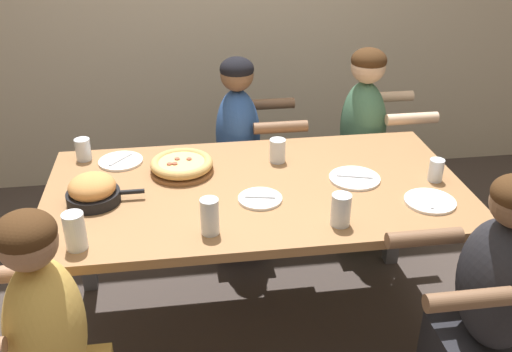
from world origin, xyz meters
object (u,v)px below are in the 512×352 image
diner_near_right (485,329)px  diner_far_right (360,158)px  drinking_glass_f (436,171)px  empty_plate_a (260,199)px  empty_plate_d (430,201)px  diner_far_center (239,168)px  drinking_glass_c (341,210)px  drinking_glass_b (210,216)px  pizza_board_main (182,166)px  empty_plate_b (355,178)px  drinking_glass_d (75,233)px  drinking_glass_e (278,152)px  empty_plate_c (121,161)px  skillet_bowl (93,191)px  drinking_glass_a (83,151)px

diner_near_right → diner_far_right: 1.40m
drinking_glass_f → empty_plate_a: bearing=-175.4°
drinking_glass_f → diner_near_right: size_ratio=0.09×
empty_plate_d → diner_far_center: (-0.69, 0.94, -0.27)m
drinking_glass_c → diner_far_center: diner_far_center is taller
empty_plate_d → drinking_glass_b: bearing=-174.0°
pizza_board_main → empty_plate_b: pizza_board_main is taller
diner_far_center → diner_far_right: size_ratio=0.98×
pizza_board_main → drinking_glass_b: drinking_glass_b is taller
empty_plate_b → drinking_glass_d: bearing=-162.3°
drinking_glass_c → drinking_glass_f: 0.59m
empty_plate_a → diner_far_right: size_ratio=0.16×
drinking_glass_e → diner_far_center: bearing=105.8°
empty_plate_a → empty_plate_b: (0.44, 0.12, -0.00)m
empty_plate_c → drinking_glass_e: 0.74m
diner_far_right → skillet_bowl: bearing=-62.0°
drinking_glass_b → diner_far_center: 1.11m
drinking_glass_a → drinking_glass_f: drinking_glass_a is taller
empty_plate_b → drinking_glass_e: drinking_glass_e is taller
empty_plate_b → drinking_glass_d: drinking_glass_d is taller
empty_plate_d → drinking_glass_a: 1.58m
skillet_bowl → empty_plate_b: (1.12, 0.04, -0.05)m
skillet_bowl → drinking_glass_f: bearing=-0.7°
skillet_bowl → drinking_glass_f: size_ratio=3.14×
empty_plate_d → drinking_glass_e: drinking_glass_e is taller
empty_plate_d → drinking_glass_e: 0.73m
pizza_board_main → drinking_glass_d: drinking_glass_d is taller
empty_plate_b → drinking_glass_e: (-0.31, 0.23, 0.04)m
drinking_glass_d → empty_plate_c: bearing=81.1°
empty_plate_a → drinking_glass_e: bearing=68.9°
drinking_glass_e → diner_near_right: diner_near_right is taller
empty_plate_c → diner_near_right: (1.33, -1.02, -0.28)m
skillet_bowl → drinking_glass_d: size_ratio=2.23×
empty_plate_d → drinking_glass_e: size_ratio=1.89×
empty_plate_a → drinking_glass_f: bearing=4.6°
drinking_glass_a → drinking_glass_b: drinking_glass_b is taller
drinking_glass_c → diner_far_center: (-0.28, 1.04, -0.33)m
empty_plate_b → empty_plate_d: size_ratio=1.08×
empty_plate_d → drinking_glass_b: 0.91m
drinking_glass_b → drinking_glass_f: drinking_glass_b is taller
drinking_glass_f → diner_far_right: diner_far_right is taller
empty_plate_a → drinking_glass_e: drinking_glass_e is taller
pizza_board_main → drinking_glass_c: size_ratio=2.22×
drinking_glass_f → diner_near_right: (-0.05, -0.64, -0.31)m
pizza_board_main → empty_plate_d: pizza_board_main is taller
diner_near_right → drinking_glass_a: bearing=54.5°
empty_plate_d → drinking_glass_f: drinking_glass_f is taller
empty_plate_a → empty_plate_d: (0.69, -0.12, -0.00)m
drinking_glass_f → diner_far_center: size_ratio=0.09×
drinking_glass_e → drinking_glass_f: 0.71m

